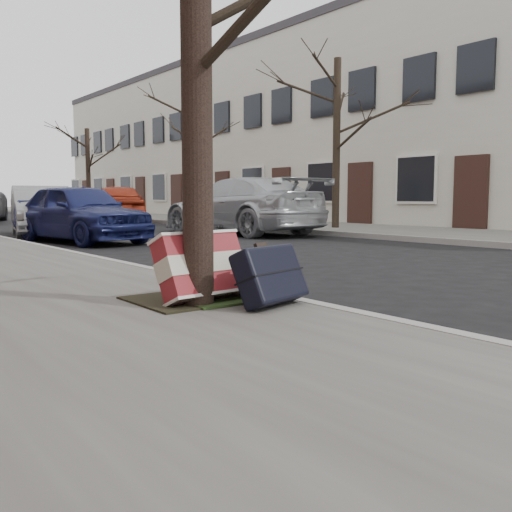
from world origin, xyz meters
TOP-DOWN VIEW (x-y plane):
  - ground at (0.00, 0.00)m, footprint 120.00×120.00m
  - far_sidewalk at (7.80, 15.00)m, footprint 4.00×70.00m
  - house_far at (13.15, 16.00)m, footprint 6.70×40.00m
  - dirt_patch at (-2.00, 1.20)m, footprint 0.85×0.85m
  - suitcase_red at (-1.94, 1.07)m, footprint 0.76×0.47m
  - suitcase_navy at (-1.62, 0.59)m, footprint 0.69×0.51m
  - car_near_front at (0.09, 9.18)m, footprint 2.14×3.95m
  - car_near_mid at (0.08, 11.72)m, footprint 2.11×4.00m
  - car_far_front at (4.51, 9.43)m, footprint 2.32×5.17m
  - car_far_back at (4.56, 17.47)m, footprint 2.87×4.62m
  - tree_far_a at (7.20, 8.59)m, footprint 0.20×0.20m
  - tree_far_b at (7.20, 16.18)m, footprint 0.23×0.23m
  - tree_far_c at (7.20, 26.94)m, footprint 0.24×0.24m

SIDE VIEW (x-z plane):
  - ground at x=0.00m, z-range 0.00..0.00m
  - far_sidewalk at x=7.80m, z-range 0.00..0.12m
  - dirt_patch at x=-2.00m, z-range 0.12..0.14m
  - suitcase_navy at x=-1.62m, z-range 0.12..0.61m
  - suitcase_red at x=-1.94m, z-range 0.12..0.68m
  - car_near_mid at x=0.08m, z-range 0.00..1.25m
  - car_near_front at x=0.09m, z-range 0.00..1.28m
  - car_far_back at x=4.56m, z-range 0.00..1.47m
  - car_far_front at x=4.51m, z-range 0.00..1.47m
  - tree_far_b at x=7.20m, z-range 0.12..4.58m
  - tree_far_c at x=7.20m, z-range 0.12..4.60m
  - tree_far_a at x=7.20m, z-range 0.12..4.76m
  - house_far at x=13.15m, z-range 0.00..7.20m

